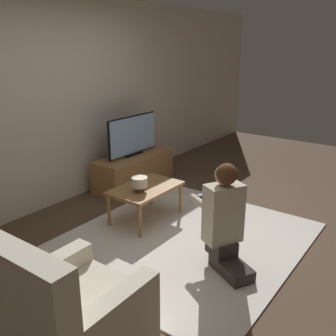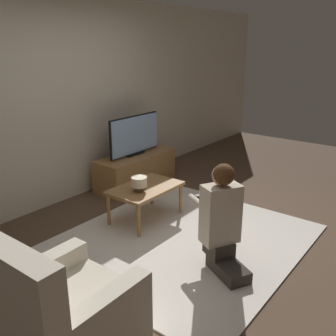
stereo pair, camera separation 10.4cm
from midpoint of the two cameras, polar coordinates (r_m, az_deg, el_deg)
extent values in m
plane|color=brown|center=(4.11, 3.23, -10.79)|extent=(10.00, 10.00, 0.00)
cube|color=beige|center=(4.99, -15.31, 9.68)|extent=(10.00, 0.06, 2.60)
cube|color=silver|center=(4.11, 3.23, -10.70)|extent=(2.48, 2.27, 0.02)
cube|color=olive|center=(5.54, -4.39, -0.27)|extent=(1.28, 0.49, 0.46)
cube|color=black|center=(5.47, -4.45, 2.24)|extent=(0.33, 0.08, 0.04)
cube|color=black|center=(5.40, -4.59, 5.10)|extent=(0.97, 0.03, 0.55)
cube|color=#8CB2E0|center=(5.39, -4.52, 5.09)|extent=(0.94, 0.04, 0.52)
cube|color=olive|center=(4.37, -2.77, -3.07)|extent=(0.84, 0.54, 0.04)
cylinder|color=olive|center=(4.05, -3.74, -8.16)|extent=(0.04, 0.04, 0.39)
cylinder|color=olive|center=(4.60, 2.58, -4.79)|extent=(0.04, 0.04, 0.39)
cylinder|color=olive|center=(4.35, -8.36, -6.41)|extent=(0.04, 0.04, 0.39)
cylinder|color=olive|center=(4.86, -1.88, -3.47)|extent=(0.04, 0.04, 0.39)
cube|color=beige|center=(2.77, -13.81, -22.37)|extent=(0.83, 0.79, 0.43)
cube|color=beige|center=(2.34, -21.26, -16.93)|extent=(0.17, 0.78, 0.53)
cube|color=beige|center=(2.94, -18.11, -18.40)|extent=(0.82, 0.15, 0.57)
cube|color=#332D28|center=(3.55, 10.00, -14.86)|extent=(0.40, 0.49, 0.11)
cube|color=#332D28|center=(3.61, 8.60, -11.90)|extent=(0.31, 0.32, 0.14)
cube|color=#C1B29E|center=(3.45, 8.88, -6.93)|extent=(0.39, 0.34, 0.55)
sphere|color=tan|center=(3.31, 9.19, -1.12)|extent=(0.19, 0.19, 0.19)
sphere|color=#4C2D19|center=(3.29, 9.39, -0.99)|extent=(0.19, 0.19, 0.19)
cube|color=black|center=(3.72, 5.85, -4.35)|extent=(0.13, 0.10, 0.04)
cylinder|color=#C1B29E|center=(3.68, 8.16, -4.74)|extent=(0.20, 0.30, 0.07)
cylinder|color=#C1B29E|center=(3.58, 5.37, -5.29)|extent=(0.20, 0.30, 0.07)
cylinder|color=#4C3823|center=(4.22, -3.70, -3.18)|extent=(0.10, 0.10, 0.06)
cylinder|color=beige|center=(4.19, -3.72, -2.10)|extent=(0.18, 0.18, 0.11)
camera|label=1|loc=(0.05, -89.32, 0.23)|focal=40.00mm
camera|label=2|loc=(0.05, 90.68, -0.23)|focal=40.00mm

